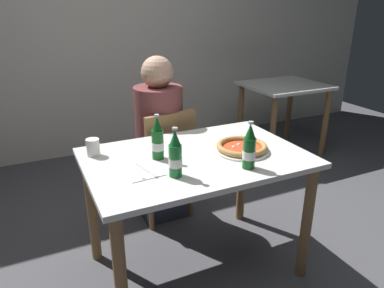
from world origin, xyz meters
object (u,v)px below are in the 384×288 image
at_px(dining_table_background, 284,99).
at_px(paper_cup, 93,147).
at_px(beer_bottle_center, 158,140).
at_px(beer_bottle_right, 175,156).
at_px(pizza_margherita_near, 242,148).
at_px(dining_table_main, 196,174).
at_px(diner_seated, 160,143).
at_px(chair_behind_table, 164,159).
at_px(napkin_with_cutlery, 143,172).
at_px(beer_bottle_left, 249,149).

xyz_separation_m(dining_table_background, paper_cup, (-2.17, -1.06, 0.21)).
height_order(beer_bottle_center, beer_bottle_right, same).
height_order(pizza_margherita_near, paper_cup, paper_cup).
distance_m(dining_table_main, dining_table_background, 2.11).
bearing_deg(diner_seated, chair_behind_table, -78.41).
distance_m(pizza_margherita_near, napkin_with_cutlery, 0.59).
xyz_separation_m(diner_seated, beer_bottle_center, (-0.23, -0.61, 0.27)).
bearing_deg(beer_bottle_left, dining_table_background, 46.20).
xyz_separation_m(dining_table_main, chair_behind_table, (0.04, 0.61, -0.15)).
bearing_deg(beer_bottle_center, dining_table_main, -14.43).
bearing_deg(beer_bottle_right, diner_seated, 74.90).
height_order(diner_seated, napkin_with_cutlery, diner_seated).
relative_size(diner_seated, napkin_with_cutlery, 6.24).
xyz_separation_m(beer_bottle_center, paper_cup, (-0.31, 0.19, -0.06)).
distance_m(pizza_margherita_near, beer_bottle_left, 0.24).
bearing_deg(dining_table_background, paper_cup, -154.08).
relative_size(diner_seated, beer_bottle_left, 4.89).
xyz_separation_m(dining_table_main, pizza_margherita_near, (0.26, -0.05, 0.14)).
relative_size(dining_table_main, beer_bottle_right, 4.86).
xyz_separation_m(beer_bottle_left, beer_bottle_center, (-0.37, 0.31, 0.00)).
xyz_separation_m(beer_bottle_center, beer_bottle_right, (0.00, -0.23, 0.00)).
relative_size(dining_table_main, beer_bottle_left, 4.86).
distance_m(dining_table_main, beer_bottle_left, 0.38).
relative_size(napkin_with_cutlery, paper_cup, 2.04).
xyz_separation_m(dining_table_main, beer_bottle_left, (0.17, -0.26, 0.22)).
bearing_deg(beer_bottle_left, pizza_margherita_near, 65.86).
height_order(dining_table_main, paper_cup, paper_cup).
height_order(beer_bottle_left, napkin_with_cutlery, beer_bottle_left).
distance_m(chair_behind_table, pizza_margherita_near, 0.76).
bearing_deg(pizza_margherita_near, napkin_with_cutlery, -177.93).
relative_size(pizza_margherita_near, paper_cup, 3.29).
bearing_deg(diner_seated, napkin_with_cutlery, -116.05).
bearing_deg(dining_table_main, paper_cup, 154.37).
distance_m(dining_table_background, beer_bottle_left, 2.17).
height_order(diner_seated, beer_bottle_center, diner_seated).
height_order(dining_table_background, pizza_margherita_near, pizza_margherita_near).
bearing_deg(dining_table_background, diner_seated, -158.65).
bearing_deg(beer_bottle_center, chair_behind_table, 66.71).
bearing_deg(dining_table_background, chair_behind_table, -157.03).
xyz_separation_m(beer_bottle_left, napkin_with_cutlery, (-0.50, 0.18, -0.10)).
distance_m(dining_table_main, paper_cup, 0.59).
distance_m(diner_seated, paper_cup, 0.71).
bearing_deg(pizza_margherita_near, diner_seated, 108.13).
height_order(dining_table_main, beer_bottle_center, beer_bottle_center).
xyz_separation_m(dining_table_main, diner_seated, (0.03, 0.66, -0.05)).
xyz_separation_m(chair_behind_table, paper_cup, (-0.55, -0.37, 0.32)).
relative_size(beer_bottle_right, paper_cup, 2.60).
height_order(dining_table_background, paper_cup, paper_cup).
relative_size(diner_seated, beer_bottle_center, 4.89).
bearing_deg(chair_behind_table, dining_table_main, 78.01).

